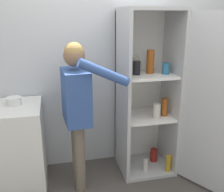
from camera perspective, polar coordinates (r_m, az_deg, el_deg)
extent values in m
cube|color=silver|center=(3.07, -1.12, 7.98)|extent=(7.00, 0.06, 2.55)
cube|color=#B7BABC|center=(3.32, 7.00, -14.70)|extent=(0.61, 0.56, 0.04)
cube|color=#B7BABC|center=(2.82, 8.41, 18.26)|extent=(0.61, 0.56, 0.04)
cube|color=white|center=(3.18, 6.01, 1.73)|extent=(0.61, 0.03, 1.78)
cube|color=#B7BABC|center=(2.86, 2.28, 0.02)|extent=(0.04, 0.56, 1.78)
cube|color=#B7BABC|center=(3.06, 12.66, 0.74)|extent=(0.03, 0.56, 1.78)
cube|color=white|center=(3.03, 7.45, -4.28)|extent=(0.54, 0.49, 0.02)
cube|color=white|center=(2.89, 7.82, 4.59)|extent=(0.54, 0.49, 0.02)
cube|color=#B7BABC|center=(2.71, 20.99, -2.19)|extent=(0.34, 0.55, 1.78)
cylinder|color=#9E4C19|center=(3.01, 11.34, -2.37)|extent=(0.07, 0.07, 0.20)
cylinder|color=black|center=(2.82, 5.34, 6.11)|extent=(0.08, 0.08, 0.15)
cylinder|color=beige|center=(3.16, 7.31, -14.60)|extent=(0.05, 0.05, 0.15)
cylinder|color=beige|center=(3.02, 5.22, 7.07)|extent=(0.09, 0.09, 0.17)
cylinder|color=#9E4C19|center=(2.89, 8.32, 7.41)|extent=(0.09, 0.09, 0.25)
cylinder|color=maroon|center=(3.36, 9.05, -12.54)|extent=(0.09, 0.09, 0.16)
cylinder|color=#B78C1E|center=(3.18, 12.16, -14.13)|extent=(0.06, 0.06, 0.20)
cylinder|color=teal|center=(2.89, 11.65, 5.90)|extent=(0.08, 0.08, 0.12)
cylinder|color=beige|center=(2.93, 9.71, -3.21)|extent=(0.08, 0.08, 0.16)
cylinder|color=#726656|center=(2.92, -7.62, -11.53)|extent=(0.11, 0.11, 0.74)
cylinder|color=#726656|center=(2.77, -7.00, -13.21)|extent=(0.11, 0.11, 0.74)
cube|color=#335193|center=(2.59, -7.85, -0.05)|extent=(0.27, 0.44, 0.53)
sphere|color=#8C6647|center=(2.50, -8.23, 8.66)|extent=(0.20, 0.20, 0.20)
sphere|color=#AD894C|center=(2.50, -8.27, 9.47)|extent=(0.19, 0.19, 0.19)
cylinder|color=#335193|center=(2.83, -8.63, 0.84)|extent=(0.09, 0.09, 0.50)
cylinder|color=#335193|center=(2.34, -1.74, 5.09)|extent=(0.49, 0.12, 0.29)
cube|color=white|center=(2.96, -21.65, -10.53)|extent=(0.72, 0.63, 0.91)
cylinder|color=white|center=(2.81, -20.58, -1.02)|extent=(0.15, 0.15, 0.08)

